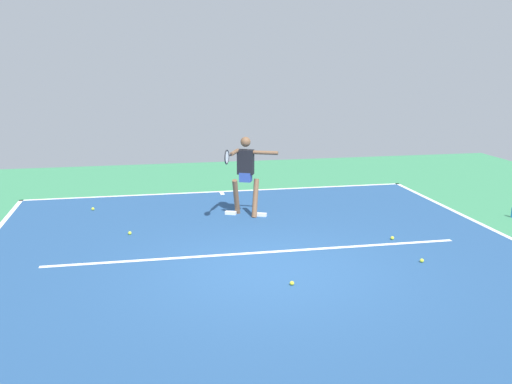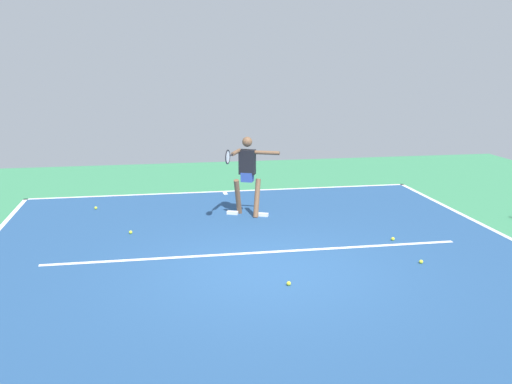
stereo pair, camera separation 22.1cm
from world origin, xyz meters
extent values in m
plane|color=#388456|center=(0.00, 0.00, 0.00)|extent=(20.13, 20.13, 0.00)
cube|color=navy|center=(0.00, 0.00, 0.00)|extent=(9.75, 11.52, 0.00)
cube|color=white|center=(0.00, -5.71, 0.00)|extent=(9.75, 0.10, 0.01)
cube|color=white|center=(0.00, -0.85, 0.00)|extent=(7.31, 0.10, 0.01)
cube|color=white|center=(0.00, -5.51, 0.00)|extent=(0.10, 0.30, 0.01)
cylinder|color=brown|center=(-0.41, -3.25, 0.39)|extent=(0.24, 0.37, 0.82)
cube|color=white|center=(-0.52, -3.20, 0.04)|extent=(0.26, 0.19, 0.07)
cylinder|color=brown|center=(-0.02, -3.42, 0.39)|extent=(0.24, 0.37, 0.82)
cube|color=white|center=(0.09, -3.47, 0.04)|extent=(0.26, 0.19, 0.07)
cube|color=#2D4799|center=(-0.21, -3.33, 0.85)|extent=(0.31, 0.28, 0.20)
cube|color=black|center=(-0.21, -3.33, 1.17)|extent=(0.38, 0.30, 0.53)
sphere|color=brown|center=(-0.21, -3.33, 1.60)|extent=(0.21, 0.21, 0.21)
cylinder|color=brown|center=(-0.61, -3.16, 1.39)|extent=(0.51, 0.28, 0.08)
cylinder|color=brown|center=(0.05, -3.16, 1.42)|extent=(0.28, 0.51, 0.08)
cylinder|color=black|center=(0.20, -2.82, 1.42)|extent=(0.12, 0.21, 0.03)
torus|color=black|center=(0.30, -2.59, 1.42)|extent=(0.14, 0.28, 0.29)
cylinder|color=silver|center=(0.30, -2.59, 1.42)|extent=(0.10, 0.23, 0.25)
sphere|color=#CCE033|center=(-2.56, 0.16, 0.03)|extent=(0.07, 0.07, 0.07)
sphere|color=#CCE033|center=(2.23, -2.38, 0.03)|extent=(0.07, 0.07, 0.07)
sphere|color=#CCE033|center=(3.07, -4.42, 0.03)|extent=(0.07, 0.07, 0.07)
sphere|color=yellow|center=(-2.60, -1.09, 0.03)|extent=(0.07, 0.07, 0.07)
sphere|color=yellow|center=(-0.18, 0.70, 0.03)|extent=(0.07, 0.07, 0.07)
camera|label=1|loc=(1.93, 8.53, 3.30)|focal=40.52mm
camera|label=2|loc=(1.71, 8.57, 3.30)|focal=40.52mm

